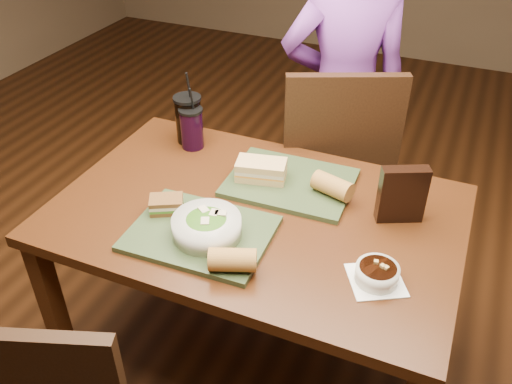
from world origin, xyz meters
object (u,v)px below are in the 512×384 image
at_px(chair_far, 345,168).
at_px(baguette_far, 332,186).
at_px(baguette_near, 233,260).
at_px(sandwich_near, 166,204).
at_px(tray_near, 201,233).
at_px(soup_bowl, 377,274).
at_px(sandwich_far, 261,170).
at_px(chip_bag, 402,195).
at_px(cup_cola, 189,119).
at_px(salad_bowl, 207,225).
at_px(dining_table, 256,231).
at_px(diner, 343,99).
at_px(tray_far, 290,182).
at_px(cup_berry, 192,128).

distance_m(chair_far, baguette_far, 0.52).
bearing_deg(baguette_near, sandwich_near, 152.52).
bearing_deg(tray_near, soup_bowl, 1.93).
xyz_separation_m(sandwich_far, chip_bag, (0.48, -0.02, 0.04)).
bearing_deg(sandwich_near, cup_cola, 110.15).
xyz_separation_m(tray_near, salad_bowl, (0.03, -0.01, 0.04)).
bearing_deg(dining_table, chip_bag, 17.02).
bearing_deg(sandwich_near, soup_bowl, -2.62).
bearing_deg(baguette_far, sandwich_near, -147.37).
height_order(diner, tray_far, diner).
height_order(dining_table, baguette_near, baguette_near).
distance_m(tray_near, salad_bowl, 0.05).
height_order(dining_table, tray_far, tray_far).
distance_m(diner, baguette_near, 1.17).
distance_m(salad_bowl, chip_bag, 0.60).
xyz_separation_m(soup_bowl, cup_berry, (-0.81, 0.44, 0.05)).
relative_size(tray_near, cup_cola, 1.46).
height_order(soup_bowl, sandwich_near, sandwich_near).
relative_size(sandwich_far, cup_berry, 0.75).
bearing_deg(dining_table, diner, 87.17).
relative_size(salad_bowl, sandwich_far, 1.13).
xyz_separation_m(tray_near, chip_bag, (0.53, 0.32, 0.09)).
relative_size(tray_far, sandwich_near, 3.38).
relative_size(sandwich_near, baguette_near, 0.95).
bearing_deg(sandwich_far, tray_near, -99.77).
distance_m(soup_bowl, sandwich_far, 0.57).
bearing_deg(tray_near, salad_bowl, -13.01).
bearing_deg(sandwich_far, chip_bag, -2.28).
height_order(salad_bowl, baguette_far, salad_bowl).
distance_m(chair_far, chip_bag, 0.63).
relative_size(dining_table, sandwich_far, 7.06).
bearing_deg(baguette_far, diner, 102.81).
bearing_deg(cup_cola, soup_bowl, -29.65).
distance_m(tray_near, baguette_far, 0.46).
xyz_separation_m(baguette_near, cup_cola, (-0.47, 0.61, 0.04)).
relative_size(tray_far, sandwich_far, 2.28).
xyz_separation_m(dining_table, sandwich_near, (-0.25, -0.14, 0.13)).
bearing_deg(sandwich_far, tray_far, 15.26).
bearing_deg(salad_bowl, chair_far, 74.99).
bearing_deg(soup_bowl, cup_cola, 150.35).
bearing_deg(tray_near, chip_bag, 30.80).
relative_size(sandwich_near, chip_bag, 0.66).
distance_m(salad_bowl, baguette_near, 0.17).
distance_m(diner, sandwich_near, 1.05).
bearing_deg(diner, chair_far, 88.75).
distance_m(sandwich_far, baguette_near, 0.46).
xyz_separation_m(tray_near, baguette_near, (0.16, -0.11, 0.04)).
bearing_deg(cup_berry, soup_bowl, -28.68).
bearing_deg(cup_berry, sandwich_far, -20.34).
bearing_deg(baguette_far, tray_near, -132.32).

